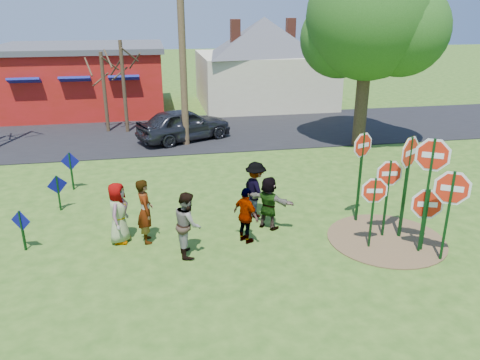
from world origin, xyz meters
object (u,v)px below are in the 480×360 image
(stop_sign_a, at_px, (374,197))
(stop_sign_b, at_px, (362,155))
(stop_sign_c, at_px, (431,170))
(person_a, at_px, (118,213))
(suv, at_px, (184,124))
(leafy_tree, at_px, (372,24))
(utility_pole, at_px, (181,25))
(stop_sign_d, at_px, (409,162))
(person_b, at_px, (145,211))

(stop_sign_a, distance_m, stop_sign_b, 1.74)
(stop_sign_c, bearing_deg, person_a, -164.43)
(suv, bearing_deg, leafy_tree, -129.32)
(utility_pole, bearing_deg, person_a, -105.34)
(stop_sign_d, xyz_separation_m, person_a, (-7.61, 1.16, -1.35))
(stop_sign_a, distance_m, person_b, 6.01)
(leafy_tree, bearing_deg, suv, 164.16)
(stop_sign_a, height_order, stop_sign_d, stop_sign_d)
(stop_sign_d, relative_size, leafy_tree, 0.37)
(person_a, relative_size, leafy_tree, 0.21)
(suv, distance_m, leafy_tree, 9.40)
(stop_sign_a, distance_m, leafy_tree, 10.70)
(stop_sign_c, bearing_deg, person_b, -164.94)
(stop_sign_d, xyz_separation_m, utility_pole, (-5.10, 10.30, 3.06))
(stop_sign_b, xyz_separation_m, person_a, (-6.85, -0.02, -1.23))
(stop_sign_a, height_order, stop_sign_b, stop_sign_b)
(person_b, bearing_deg, person_a, 72.15)
(stop_sign_d, distance_m, person_a, 7.82)
(stop_sign_b, distance_m, leafy_tree, 9.00)
(suv, bearing_deg, stop_sign_b, -179.61)
(suv, distance_m, utility_pole, 4.52)
(stop_sign_c, relative_size, person_b, 1.79)
(person_a, height_order, suv, person_a)
(stop_sign_d, distance_m, person_b, 7.10)
(stop_sign_c, distance_m, utility_pole, 12.67)
(stop_sign_a, height_order, suv, stop_sign_a)
(stop_sign_b, relative_size, utility_pole, 0.28)
(person_b, bearing_deg, suv, -18.47)
(utility_pole, bearing_deg, stop_sign_a, -69.46)
(stop_sign_a, bearing_deg, utility_pole, 121.29)
(stop_sign_c, xyz_separation_m, person_b, (-6.99, 1.91, -1.38))
(leafy_tree, bearing_deg, person_b, -141.48)
(suv, xyz_separation_m, utility_pole, (0.01, -0.72, 4.46))
(stop_sign_a, bearing_deg, person_a, 177.24)
(person_b, bearing_deg, stop_sign_d, -106.96)
(stop_sign_d, bearing_deg, stop_sign_b, 90.54)
(stop_sign_a, height_order, stop_sign_c, stop_sign_c)
(person_a, xyz_separation_m, suv, (2.49, 9.86, -0.05))
(stop_sign_a, bearing_deg, stop_sign_b, 88.94)
(stop_sign_c, bearing_deg, utility_pole, 145.27)
(utility_pole, xyz_separation_m, leafy_tree, (7.91, -1.53, 0.07))
(person_b, height_order, leafy_tree, leafy_tree)
(stop_sign_d, bearing_deg, person_a, 139.05)
(suv, relative_size, leafy_tree, 0.54)
(stop_sign_c, distance_m, leafy_tree, 10.47)
(person_a, bearing_deg, suv, -0.20)
(stop_sign_c, distance_m, person_a, 8.09)
(stop_sign_b, relative_size, suv, 0.64)
(stop_sign_a, xyz_separation_m, person_b, (-5.81, 1.45, -0.55))
(stop_sign_b, bearing_deg, person_b, 158.25)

